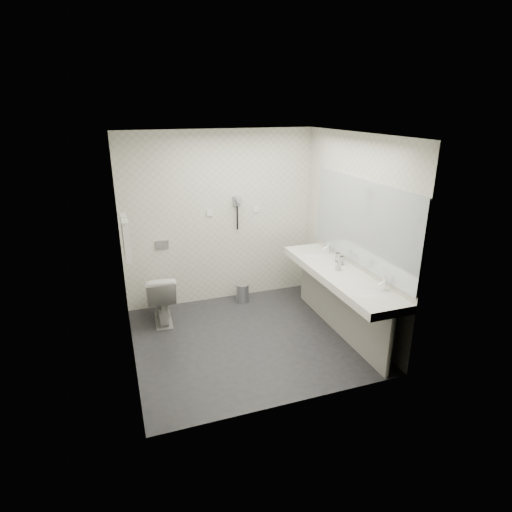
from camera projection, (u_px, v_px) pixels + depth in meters
name	position (u px, v px, depth m)	size (l,w,h in m)	color
floor	(249.00, 339.00, 5.34)	(2.80, 2.80, 0.00)	#232327
ceiling	(247.00, 135.00, 4.49)	(2.80, 2.80, 0.00)	silver
wall_back	(220.00, 219.00, 6.07)	(2.80, 2.80, 0.00)	beige
wall_front	(294.00, 289.00, 3.76)	(2.80, 2.80, 0.00)	beige
wall_left	(124.00, 259.00, 4.48)	(2.60, 2.60, 0.00)	beige
wall_right	(352.00, 234.00, 5.35)	(2.60, 2.60, 0.00)	beige
vanity_counter	(339.00, 275.00, 5.24)	(0.55, 2.20, 0.10)	silver
vanity_panel	(338.00, 305.00, 5.39)	(0.03, 2.15, 0.75)	gray
vanity_post_near	(390.00, 346.00, 4.48)	(0.06, 0.06, 0.75)	silver
vanity_post_far	(305.00, 276.00, 6.32)	(0.06, 0.06, 0.75)	silver
mirror	(361.00, 223.00, 5.10)	(0.02, 2.20, 1.05)	#B2BCC6
basin_near	(369.00, 293.00, 4.65)	(0.40, 0.31, 0.05)	silver
basin_far	(315.00, 256.00, 5.80)	(0.40, 0.31, 0.05)	silver
faucet_near	(385.00, 283.00, 4.68)	(0.04, 0.04, 0.15)	silver
faucet_far	(328.00, 248.00, 5.83)	(0.04, 0.04, 0.15)	silver
soap_bottle_a	(338.00, 266.00, 5.24)	(0.05, 0.05, 0.12)	white
soap_bottle_c	(337.00, 267.00, 5.23)	(0.04, 0.04, 0.10)	white
glass_left	(341.00, 261.00, 5.42)	(0.06, 0.06, 0.11)	silver
glass_right	(338.00, 257.00, 5.52)	(0.07, 0.07, 0.12)	silver
toilet	(161.00, 297.00, 5.67)	(0.39, 0.69, 0.70)	silver
flush_plate	(162.00, 245.00, 5.89)	(0.18, 0.02, 0.12)	#B2B5BA
pedal_bin	(243.00, 293.00, 6.31)	(0.19, 0.19, 0.26)	#B2B5BA
bin_lid	(242.00, 285.00, 6.26)	(0.19, 0.19, 0.01)	#B2B5BA
towel_rail	(123.00, 219.00, 4.88)	(0.02, 0.02, 0.62)	silver
towel_near	(127.00, 240.00, 4.83)	(0.07, 0.24, 0.48)	silver
towel_far	(125.00, 234.00, 5.08)	(0.07, 0.24, 0.48)	silver
dryer_cradle	(237.00, 201.00, 6.03)	(0.10, 0.04, 0.14)	gray
dryer_barrel	(238.00, 200.00, 5.96)	(0.08, 0.08, 0.14)	gray
dryer_cord	(237.00, 218.00, 6.11)	(0.02, 0.02, 0.35)	black
switch_plate_a	(210.00, 213.00, 5.98)	(0.09, 0.02, 0.09)	silver
switch_plate_b	(256.00, 209.00, 6.19)	(0.09, 0.02, 0.09)	silver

